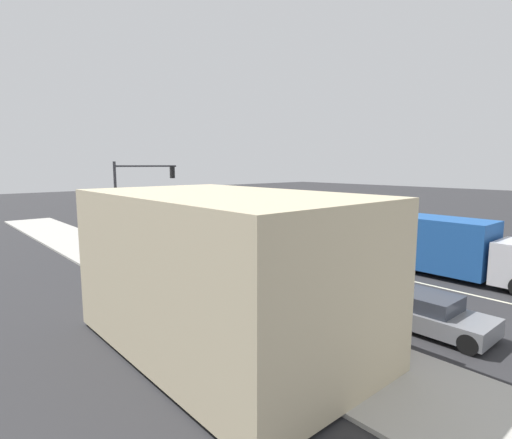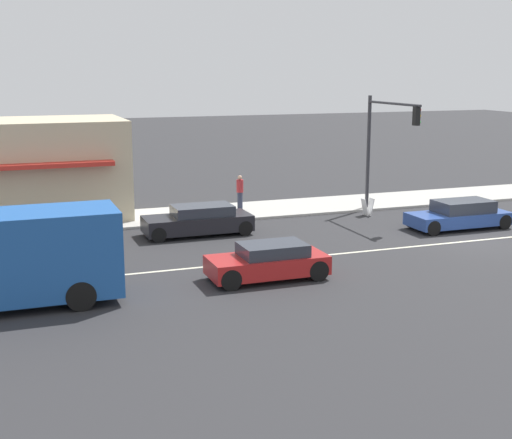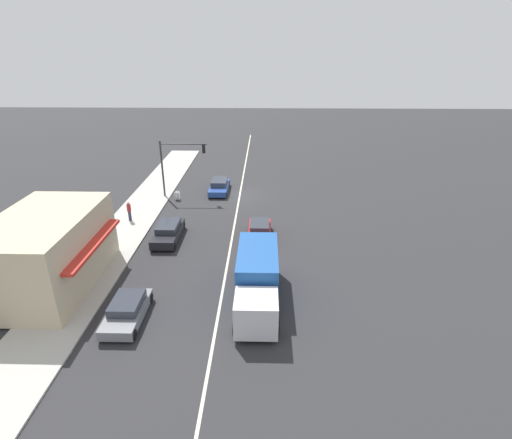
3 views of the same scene
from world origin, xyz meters
name	(u,v)px [view 1 (image 1 of 3)]	position (x,y,z in m)	size (l,w,h in m)	color
ground_plane	(422,283)	(0.00, 18.00, 0.00)	(160.00, 160.00, 0.00)	#2B2B2D
sidewalk_right	(299,341)	(9.00, 18.50, 0.06)	(4.00, 73.00, 0.12)	#B2AFA8
lane_marking_center	(205,234)	(0.00, 0.00, 0.00)	(0.16, 60.00, 0.01)	beige
building_corner_store	(224,270)	(10.87, 17.15, 2.41)	(6.08, 9.09, 4.58)	#C6B793
traffic_signal_main	(136,189)	(6.12, 0.89, 3.90)	(4.59, 0.34, 5.60)	#333338
pedestrian	(137,252)	(9.09, 7.17, 1.03)	(0.34, 0.34, 1.73)	#282D42
warning_aframe_sign	(143,241)	(6.12, 1.64, 0.43)	(0.45, 0.53, 0.84)	silver
delivery_truck	(456,248)	(-2.20, 18.51, 1.47)	(2.44, 7.50, 2.87)	silver
sedan_dark	(238,258)	(5.00, 10.45, 0.63)	(1.83, 4.60, 1.28)	black
coupe_blue	(176,228)	(2.20, -0.85, 0.61)	(1.85, 4.57, 1.27)	#284793
hatchback_red	(320,241)	(-2.20, 10.01, 0.61)	(1.76, 4.02, 1.24)	#AD1E1E
suv_grey	(426,312)	(5.00, 20.56, 0.59)	(1.86, 4.08, 1.22)	slate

